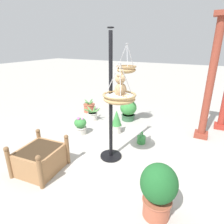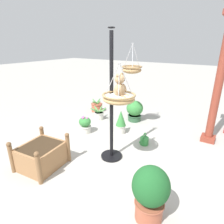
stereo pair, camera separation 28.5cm
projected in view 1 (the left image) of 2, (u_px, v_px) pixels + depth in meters
The scene contains 14 objects.
ground_plane at pixel (108, 159), 3.90m from camera, with size 40.00×40.00×0.00m, color #ADAAA3.
display_pole_central at pixel (111, 122), 3.71m from camera, with size 0.44×0.44×2.51m.
hanging_basket_with_teddy at pixel (119, 98), 3.28m from camera, with size 0.58×0.58×0.70m.
teddy_bear at pixel (121, 88), 3.21m from camera, with size 0.30×0.27×0.43m.
hanging_basket_left_high at pixel (126, 69), 4.76m from camera, with size 0.51×0.51×0.72m.
greenhouse_pillar_left at pixel (210, 83), 4.35m from camera, with size 0.33×0.33×2.88m.
wooden_planter_box at pixel (40, 158), 3.49m from camera, with size 0.90×0.84×0.62m.
potted_plant_flowering_red at pixel (117, 122), 4.93m from camera, with size 0.27×0.27×0.63m.
potted_plant_tall_leafy at pixel (93, 115), 5.84m from camera, with size 0.49×0.53×0.40m.
potted_plant_bushy_green at pixel (89, 107), 6.50m from camera, with size 0.48×0.43×0.44m.
potted_plant_small_succulent at pixel (128, 110), 5.77m from camera, with size 0.50×0.50×0.63m.
potted_plant_conical_shrub at pixel (81, 126), 4.91m from camera, with size 0.31×0.31×0.49m.
potted_plant_trailing_ivy at pixel (158, 189), 2.48m from camera, with size 0.49×0.49×0.81m.
watering_can at pixel (141, 139), 4.48m from camera, with size 0.35×0.20×0.30m.
Camera 1 is at (2.90, 1.62, 2.26)m, focal length 30.27 mm.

